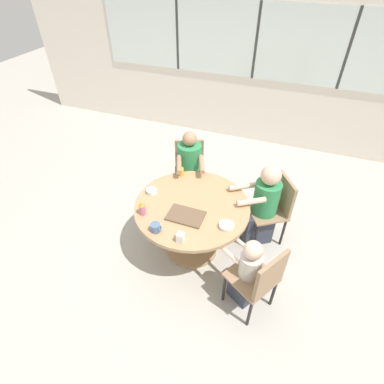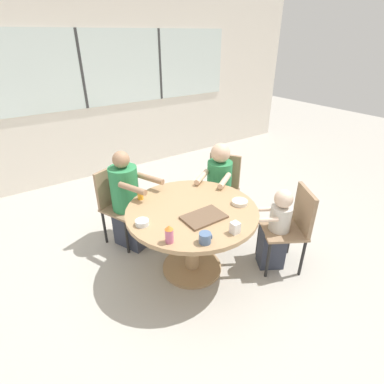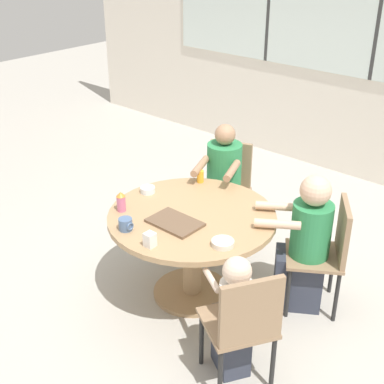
{
  "view_description": "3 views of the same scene",
  "coord_description": "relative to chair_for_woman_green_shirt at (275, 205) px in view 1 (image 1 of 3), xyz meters",
  "views": [
    {
      "loc": [
        0.81,
        -2.18,
        2.84
      ],
      "look_at": [
        0.0,
        0.0,
        0.89
      ],
      "focal_mm": 28.0,
      "sensor_mm": 36.0,
      "label": 1
    },
    {
      "loc": [
        -1.35,
        -1.93,
        2.14
      ],
      "look_at": [
        0.0,
        0.0,
        0.89
      ],
      "focal_mm": 28.0,
      "sensor_mm": 36.0,
      "label": 2
    },
    {
      "loc": [
        2.22,
        -2.53,
        2.6
      ],
      "look_at": [
        0.0,
        0.0,
        0.89
      ],
      "focal_mm": 50.0,
      "sensor_mm": 36.0,
      "label": 3
    }
  ],
  "objects": [
    {
      "name": "person_toddler",
      "position": [
        -0.11,
        -0.96,
        -0.1
      ],
      "size": [
        0.42,
        0.36,
        0.87
      ],
      "rotation": [
        0.0,
        0.0,
        1.03
      ],
      "color": "#333847",
      "rests_on": "ground_plane"
    },
    {
      "name": "chair_for_man_blue_shirt",
      "position": [
        -1.2,
        0.37,
        0.0
      ],
      "size": [
        0.52,
        0.52,
        0.86
      ],
      "rotation": [
        0.0,
        0.0,
        -2.75
      ],
      "color": "#937556",
      "rests_on": "ground_plane"
    },
    {
      "name": "milk_carton_small",
      "position": [
        -0.75,
        -1.04,
        0.24
      ],
      "size": [
        0.07,
        0.07,
        0.1
      ],
      "color": "silver",
      "rests_on": "dining_table"
    },
    {
      "name": "person_woman_green_shirt",
      "position": [
        -0.14,
        -0.09,
        -0.02
      ],
      "size": [
        0.59,
        0.52,
        1.07
      ],
      "rotation": [
        0.0,
        0.0,
        -4.13
      ],
      "color": "#333847",
      "rests_on": "ground_plane"
    },
    {
      "name": "wall_back_with_windows",
      "position": [
        -0.82,
        2.3,
        0.9
      ],
      "size": [
        8.4,
        0.08,
        2.8
      ],
      "color": "silver",
      "rests_on": "ground_plane"
    },
    {
      "name": "bowl_white_shallow",
      "position": [
        -0.4,
        -0.72,
        0.21
      ],
      "size": [
        0.15,
        0.15,
        0.04
      ],
      "color": "silver",
      "rests_on": "dining_table"
    },
    {
      "name": "coffee_mug",
      "position": [
        -1.02,
        -1.0,
        0.23
      ],
      "size": [
        0.1,
        0.1,
        0.09
      ],
      "color": "slate",
      "rests_on": "dining_table"
    },
    {
      "name": "chair_for_woman_green_shirt",
      "position": [
        0.0,
        0.0,
        0.0
      ],
      "size": [
        0.55,
        0.55,
        0.86
      ],
      "rotation": [
        0.0,
        0.0,
        -4.13
      ],
      "color": "#937556",
      "rests_on": "ground_plane"
    },
    {
      "name": "person_man_blue_shirt",
      "position": [
        -1.14,
        0.22,
        -0.02
      ],
      "size": [
        0.48,
        0.61,
        1.1
      ],
      "rotation": [
        0.0,
        0.0,
        -2.75
      ],
      "color": "#333847",
      "rests_on": "ground_plane"
    },
    {
      "name": "chair_for_toddler",
      "position": [
        0.02,
        -1.04,
        0.0
      ],
      "size": [
        0.55,
        0.55,
        0.86
      ],
      "rotation": [
        0.0,
        0.0,
        1.03
      ],
      "color": "#937556",
      "rests_on": "ground_plane"
    },
    {
      "name": "food_tray_dark",
      "position": [
        -0.82,
        -0.72,
        0.2
      ],
      "size": [
        0.37,
        0.25,
        0.02
      ],
      "color": "brown",
      "rests_on": "dining_table"
    },
    {
      "name": "dining_table",
      "position": [
        -0.82,
        -0.54,
        0.03
      ],
      "size": [
        1.22,
        1.22,
        0.71
      ],
      "color": "tan",
      "rests_on": "ground_plane"
    },
    {
      "name": "bowl_cereal",
      "position": [
        -1.31,
        -0.5,
        0.21
      ],
      "size": [
        0.11,
        0.11,
        0.05
      ],
      "color": "silver",
      "rests_on": "dining_table"
    },
    {
      "name": "ground_plane",
      "position": [
        -0.82,
        -0.54,
        -0.52
      ],
      "size": [
        16.0,
        16.0,
        0.0
      ],
      "primitive_type": "plane",
      "color": "#B2ADA3"
    },
    {
      "name": "juice_glass",
      "position": [
        -1.12,
        -0.09,
        0.24
      ],
      "size": [
        0.06,
        0.06,
        0.1
      ],
      "color": "gold",
      "rests_on": "dining_table"
    },
    {
      "name": "sippy_cup",
      "position": [
        -1.25,
        -0.84,
        0.27
      ],
      "size": [
        0.07,
        0.07,
        0.15
      ],
      "color": "#CC668C",
      "rests_on": "dining_table"
    }
  ]
}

